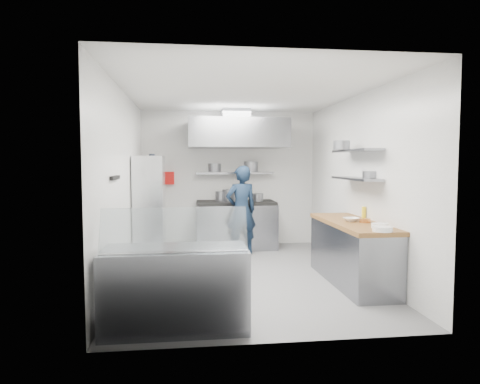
{
  "coord_description": "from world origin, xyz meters",
  "views": [
    {
      "loc": [
        -0.86,
        -6.45,
        1.75
      ],
      "look_at": [
        0.0,
        0.6,
        1.25
      ],
      "focal_mm": 32.0,
      "sensor_mm": 36.0,
      "label": 1
    }
  ],
  "objects": [
    {
      "name": "copper_pan",
      "position": [
        1.6,
        -0.76,
        0.93
      ],
      "size": [
        0.15,
        0.15,
        0.06
      ],
      "primitive_type": "cylinder",
      "color": "#BF7435",
      "rests_on": "prep_counter_top"
    },
    {
      "name": "mixing_bowl",
      "position": [
        1.46,
        -0.61,
        0.93
      ],
      "size": [
        0.25,
        0.25,
        0.05
      ],
      "primitive_type": "imported",
      "rotation": [
        0.0,
        0.0,
        0.13
      ],
      "color": "white",
      "rests_on": "prep_counter_top"
    },
    {
      "name": "prep_counter_top",
      "position": [
        1.48,
        -0.6,
        0.87
      ],
      "size": [
        0.65,
        2.04,
        0.06
      ],
      "primitive_type": "cube",
      "color": "brown",
      "rests_on": "prep_counter_base"
    },
    {
      "name": "display_glass",
      "position": [
        -1.0,
        -2.12,
        1.07
      ],
      "size": [
        1.47,
        0.19,
        0.42
      ],
      "primitive_type": "cube",
      "rotation": [
        -0.38,
        0.0,
        0.0
      ],
      "color": "silver",
      "rests_on": "display_case"
    },
    {
      "name": "rack_jar",
      "position": [
        -1.48,
        1.16,
        1.8
      ],
      "size": [
        0.1,
        0.1,
        0.18
      ],
      "primitive_type": "cylinder",
      "color": "black",
      "rests_on": "wire_rack"
    },
    {
      "name": "wall_shelf_lower",
      "position": [
        1.64,
        -0.3,
        1.5
      ],
      "size": [
        0.3,
        1.3,
        0.04
      ],
      "primitive_type": "cube",
      "color": "gray",
      "rests_on": "wall_right"
    },
    {
      "name": "prep_counter_base",
      "position": [
        1.48,
        -0.6,
        0.42
      ],
      "size": [
        0.62,
        2.0,
        0.84
      ],
      "primitive_type": "cube",
      "color": "gray",
      "rests_on": "floor"
    },
    {
      "name": "rack_bin_b",
      "position": [
        -1.53,
        1.46,
        1.3
      ],
      "size": [
        0.13,
        0.17,
        0.15
      ],
      "primitive_type": "cube",
      "color": "yellow",
      "rests_on": "wire_rack"
    },
    {
      "name": "stock_pot_right",
      "position": [
        0.52,
        2.01,
        1.04
      ],
      "size": [
        0.25,
        0.25,
        0.16
      ],
      "primitive_type": "cylinder",
      "color": "slate",
      "rests_on": "cooktop"
    },
    {
      "name": "cooktop",
      "position": [
        0.1,
        2.1,
        0.93
      ],
      "size": [
        1.57,
        0.78,
        0.06
      ],
      "primitive_type": "cube",
      "color": "black",
      "rests_on": "gas_range"
    },
    {
      "name": "plate_stack_b",
      "position": [
        1.58,
        -1.26,
        0.93
      ],
      "size": [
        0.21,
        0.21,
        0.06
      ],
      "primitive_type": "cylinder",
      "color": "white",
      "rests_on": "prep_counter_top"
    },
    {
      "name": "rack_bin_a",
      "position": [
        -1.53,
        0.95,
        0.8
      ],
      "size": [
        0.15,
        0.18,
        0.17
      ],
      "primitive_type": "cube",
      "color": "white",
      "rests_on": "wire_rack"
    },
    {
      "name": "shelf_pot_b",
      "position": [
        0.46,
        2.45,
        1.65
      ],
      "size": [
        0.29,
        0.29,
        0.22
      ],
      "primitive_type": "cylinder",
      "color": "slate",
      "rests_on": "over_range_shelf"
    },
    {
      "name": "wire_rack",
      "position": [
        -1.53,
        1.15,
        0.93
      ],
      "size": [
        0.5,
        0.9,
        1.85
      ],
      "primitive_type": "cube",
      "color": "silver",
      "rests_on": "floor"
    },
    {
      "name": "wall_right",
      "position": [
        1.8,
        0.0,
        1.4
      ],
      "size": [
        2.8,
        5.0,
        0.02
      ],
      "primitive_type": "cube",
      "rotation": [
        1.57,
        0.0,
        -1.57
      ],
      "color": "white",
      "rests_on": "floor"
    },
    {
      "name": "squeeze_bottle",
      "position": [
        1.76,
        -0.34,
        0.99
      ],
      "size": [
        0.06,
        0.06,
        0.18
      ],
      "primitive_type": "cylinder",
      "color": "yellow",
      "rests_on": "prep_counter_top"
    },
    {
      "name": "wall_shelf_upper",
      "position": [
        1.64,
        -0.3,
        1.92
      ],
      "size": [
        0.3,
        1.3,
        0.04
      ],
      "primitive_type": "cube",
      "color": "gray",
      "rests_on": "wall_right"
    },
    {
      "name": "wall_back",
      "position": [
        0.0,
        2.5,
        1.4
      ],
      "size": [
        3.6,
        2.8,
        0.02
      ],
      "primitive_type": "cube",
      "rotation": [
        1.57,
        0.0,
        0.0
      ],
      "color": "white",
      "rests_on": "floor"
    },
    {
      "name": "wall_left",
      "position": [
        -1.8,
        0.0,
        1.4
      ],
      "size": [
        2.8,
        5.0,
        0.02
      ],
      "primitive_type": "cube",
      "rotation": [
        1.57,
        0.0,
        1.57
      ],
      "color": "white",
      "rests_on": "floor"
    },
    {
      "name": "shelf_pot_a",
      "position": [
        -0.3,
        2.54,
        1.63
      ],
      "size": [
        0.28,
        0.28,
        0.18
      ],
      "primitive_type": "cylinder",
      "color": "slate",
      "rests_on": "over_range_shelf"
    },
    {
      "name": "extractor_hood",
      "position": [
        0.1,
        1.93,
        2.3
      ],
      "size": [
        1.9,
        1.15,
        0.55
      ],
      "primitive_type": "cube",
      "color": "gray",
      "rests_on": "wall_back"
    },
    {
      "name": "hood_duct",
      "position": [
        0.1,
        2.15,
        2.68
      ],
      "size": [
        0.55,
        0.55,
        0.24
      ],
      "primitive_type": "cube",
      "color": "slate",
      "rests_on": "extractor_hood"
    },
    {
      "name": "shelf_pot_d",
      "position": [
        1.52,
        -0.01,
        2.01
      ],
      "size": [
        0.26,
        0.26,
        0.14
      ],
      "primitive_type": "cylinder",
      "color": "slate",
      "rests_on": "wall_shelf_upper"
    },
    {
      "name": "display_case",
      "position": [
        -1.0,
        -2.0,
        0.42
      ],
      "size": [
        1.5,
        0.7,
        0.85
      ],
      "primitive_type": "cube",
      "color": "gray",
      "rests_on": "floor"
    },
    {
      "name": "stock_pot_mid",
      "position": [
        -0.01,
        2.13,
        1.08
      ],
      "size": [
        0.34,
        0.34,
        0.24
      ],
      "primitive_type": "cylinder",
      "color": "slate",
      "rests_on": "cooktop"
    },
    {
      "name": "plate_stack_a",
      "position": [
        1.5,
        -1.52,
        0.93
      ],
      "size": [
        0.24,
        0.24,
        0.06
      ],
      "primitive_type": "cylinder",
      "color": "white",
      "rests_on": "prep_counter_top"
    },
    {
      "name": "chef",
      "position": [
        0.13,
        1.51,
        0.84
      ],
      "size": [
        0.7,
        0.56,
        1.68
      ],
      "primitive_type": "imported",
      "rotation": [
        0.0,
        0.0,
        3.43
      ],
      "color": "#111F33",
      "rests_on": "floor"
    },
    {
      "name": "gas_range",
      "position": [
        0.1,
        2.1,
        0.45
      ],
      "size": [
        1.6,
        0.8,
        0.9
      ],
      "primitive_type": "cube",
      "color": "gray",
      "rests_on": "floor"
    },
    {
      "name": "floor",
      "position": [
        0.0,
        0.0,
        0.0
      ],
      "size": [
        5.0,
        5.0,
        0.0
      ],
      "primitive_type": "plane",
      "color": "slate",
      "rests_on": "ground"
    },
    {
      "name": "red_firebox",
      "position": [
        -1.25,
        2.44,
        1.42
      ],
      "size": [
        0.22,
        0.1,
        0.26
      ],
      "primitive_type": "cube",
      "color": "red",
      "rests_on": "wall_back"
    },
    {
      "name": "wall_front",
      "position": [
        0.0,
        -2.5,
        1.4
      ],
      "size": [
        3.6,
        2.8,
        0.02
      ],
      "primitive_type": "cube",
      "rotation": [
        -1.57,
        0.0,
        0.0
      ],
      "color": "white",
      "rests_on": "floor"
    },
    {
      "name": "knife_strip",
      "position": [
        -1.78,
        -0.9,
        1.55
      ],
      "size": [
        0.04,
        0.55,
        0.05
      ],
      "primitive_type": "cube",
      "color": "black",
      "rests_on": "wall_left"
    },
    {
      "name": "ceiling",
      "position": [
        0.0,
        0.0,
        2.8
      ],
      "size": [
        5.0,
        5.0,
        0.0
      ],
      "primitive_type": "plane",
      "rotation": [
        3.14,
        0.0,
        0.0
      ],
      "color": "silver",
      "rests_on": "wall_back"
    },
    {
      "name": "stock_pot_left",
      "position": [
        -0.19,
        2.13,
        1.06
      ],
      "size": [
        0.25,
        0.25,
        0.2
      ],
      "primitive_type": "cylinder",
      "color": "slate",
      "rests_on": "cooktop"
    },
    {
      "name": "shelf_pot_c",
      "position": [
        1.77,
        -0.54,
        1.57
      ],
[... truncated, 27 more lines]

